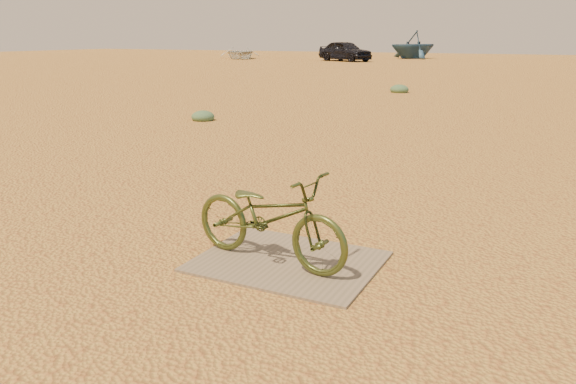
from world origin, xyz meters
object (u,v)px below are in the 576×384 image
at_px(car, 345,51).
at_px(plywood_board, 288,261).
at_px(boat_near_left, 240,53).
at_px(boat_far_left, 413,44).
at_px(bicycle, 269,217).

bearing_deg(car, plywood_board, -135.46).
distance_m(plywood_board, boat_near_left, 44.18).
bearing_deg(boat_near_left, boat_far_left, -4.39).
bearing_deg(bicycle, plywood_board, -47.22).
bearing_deg(boat_far_left, bicycle, -40.37).
bearing_deg(boat_far_left, plywood_board, -40.18).
bearing_deg(car, boat_far_left, -1.54).
distance_m(car, boat_near_left, 9.56).
relative_size(plywood_board, boat_far_left, 0.35).
bearing_deg(plywood_board, car, 110.08).
bearing_deg(boat_far_left, car, -79.15).
distance_m(car, boat_far_left, 7.81).
distance_m(plywood_board, bicycle, 0.44).
xyz_separation_m(bicycle, car, (-13.48, 37.31, 0.34)).
bearing_deg(bicycle, car, 27.98).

